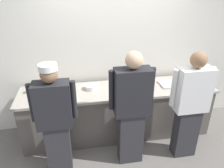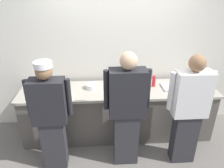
{
  "view_description": "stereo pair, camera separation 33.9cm",
  "coord_description": "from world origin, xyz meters",
  "px_view_note": "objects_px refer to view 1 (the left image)",
  "views": [
    {
      "loc": [
        -0.64,
        -2.65,
        2.46
      ],
      "look_at": [
        -0.11,
        0.36,
        0.99
      ],
      "focal_mm": 33.97,
      "sensor_mm": 36.0,
      "label": 1
    },
    {
      "loc": [
        -0.3,
        -2.69,
        2.46
      ],
      "look_at": [
        -0.11,
        0.36,
        0.99
      ],
      "focal_mm": 33.97,
      "sensor_mm": 36.0,
      "label": 2
    }
  ],
  "objects_px": {
    "plate_stack_rear": "(91,87)",
    "deli_cup": "(31,90)",
    "squeeze_bottle_primary": "(152,79)",
    "sheet_tray": "(175,84)",
    "ramekin_red_sauce": "(145,82)",
    "chef_near_left": "(55,119)",
    "chef_far_right": "(190,105)",
    "plate_stack_front": "(64,95)",
    "ramekin_green_sauce": "(145,90)",
    "chef_center": "(132,108)",
    "squeeze_bottle_secondary": "(49,97)",
    "ramekin_orange_sauce": "(41,92)",
    "mixing_bowl_steel": "(129,83)"
  },
  "relations": [
    {
      "from": "plate_stack_rear",
      "to": "deli_cup",
      "type": "distance_m",
      "value": 0.95
    },
    {
      "from": "chef_near_left",
      "to": "ramekin_orange_sauce",
      "type": "relative_size",
      "value": 17.74
    },
    {
      "from": "chef_near_left",
      "to": "ramekin_red_sauce",
      "type": "distance_m",
      "value": 1.66
    },
    {
      "from": "plate_stack_front",
      "to": "ramekin_green_sauce",
      "type": "distance_m",
      "value": 1.27
    },
    {
      "from": "chef_near_left",
      "to": "mixing_bowl_steel",
      "type": "distance_m",
      "value": 1.38
    },
    {
      "from": "chef_center",
      "to": "sheet_tray",
      "type": "distance_m",
      "value": 1.14
    },
    {
      "from": "plate_stack_rear",
      "to": "mixing_bowl_steel",
      "type": "bearing_deg",
      "value": -0.26
    },
    {
      "from": "sheet_tray",
      "to": "chef_far_right",
      "type": "bearing_deg",
      "value": -97.3
    },
    {
      "from": "plate_stack_front",
      "to": "squeeze_bottle_primary",
      "type": "distance_m",
      "value": 1.49
    },
    {
      "from": "ramekin_red_sauce",
      "to": "ramekin_green_sauce",
      "type": "xyz_separation_m",
      "value": [
        -0.09,
        -0.3,
        -0.0
      ]
    },
    {
      "from": "ramekin_orange_sauce",
      "to": "plate_stack_rear",
      "type": "bearing_deg",
      "value": 0.67
    },
    {
      "from": "chef_near_left",
      "to": "sheet_tray",
      "type": "relative_size",
      "value": 3.03
    },
    {
      "from": "mixing_bowl_steel",
      "to": "sheet_tray",
      "type": "height_order",
      "value": "mixing_bowl_steel"
    },
    {
      "from": "plate_stack_rear",
      "to": "ramekin_orange_sauce",
      "type": "bearing_deg",
      "value": -179.33
    },
    {
      "from": "mixing_bowl_steel",
      "to": "ramekin_red_sauce",
      "type": "relative_size",
      "value": 3.69
    },
    {
      "from": "chef_center",
      "to": "plate_stack_rear",
      "type": "xyz_separation_m",
      "value": [
        -0.49,
        0.72,
        0.01
      ]
    },
    {
      "from": "sheet_tray",
      "to": "ramekin_red_sauce",
      "type": "relative_size",
      "value": 5.08
    },
    {
      "from": "chef_far_right",
      "to": "plate_stack_front",
      "type": "height_order",
      "value": "chef_far_right"
    },
    {
      "from": "sheet_tray",
      "to": "plate_stack_rear",
      "type": "bearing_deg",
      "value": 177.2
    },
    {
      "from": "sheet_tray",
      "to": "squeeze_bottle_primary",
      "type": "relative_size",
      "value": 2.53
    },
    {
      "from": "chef_near_left",
      "to": "sheet_tray",
      "type": "bearing_deg",
      "value": 18.83
    },
    {
      "from": "chef_near_left",
      "to": "squeeze_bottle_primary",
      "type": "distance_m",
      "value": 1.74
    },
    {
      "from": "plate_stack_rear",
      "to": "squeeze_bottle_primary",
      "type": "xyz_separation_m",
      "value": [
        1.04,
        0.0,
        0.07
      ]
    },
    {
      "from": "chef_center",
      "to": "plate_stack_front",
      "type": "relative_size",
      "value": 8.25
    },
    {
      "from": "plate_stack_rear",
      "to": "sheet_tray",
      "type": "xyz_separation_m",
      "value": [
        1.43,
        -0.07,
        -0.02
      ]
    },
    {
      "from": "deli_cup",
      "to": "sheet_tray",
      "type": "bearing_deg",
      "value": -2.41
    },
    {
      "from": "plate_stack_front",
      "to": "plate_stack_rear",
      "type": "height_order",
      "value": "plate_stack_front"
    },
    {
      "from": "squeeze_bottle_primary",
      "to": "ramekin_red_sauce",
      "type": "xyz_separation_m",
      "value": [
        -0.11,
        0.05,
        -0.08
      ]
    },
    {
      "from": "ramekin_green_sauce",
      "to": "deli_cup",
      "type": "distance_m",
      "value": 1.81
    },
    {
      "from": "chef_far_right",
      "to": "sheet_tray",
      "type": "xyz_separation_m",
      "value": [
        0.09,
        0.68,
        0.01
      ]
    },
    {
      "from": "chef_near_left",
      "to": "squeeze_bottle_primary",
      "type": "height_order",
      "value": "chef_near_left"
    },
    {
      "from": "sheet_tray",
      "to": "squeeze_bottle_secondary",
      "type": "xyz_separation_m",
      "value": [
        -2.07,
        -0.23,
        0.07
      ]
    },
    {
      "from": "sheet_tray",
      "to": "ramekin_red_sauce",
      "type": "bearing_deg",
      "value": 165.97
    },
    {
      "from": "deli_cup",
      "to": "chef_center",
      "type": "bearing_deg",
      "value": -27.58
    },
    {
      "from": "squeeze_bottle_primary",
      "to": "ramekin_green_sauce",
      "type": "relative_size",
      "value": 2.0
    },
    {
      "from": "plate_stack_rear",
      "to": "ramekin_green_sauce",
      "type": "relative_size",
      "value": 1.85
    },
    {
      "from": "chef_center",
      "to": "deli_cup",
      "type": "xyz_separation_m",
      "value": [
        -1.44,
        0.75,
        0.03
      ]
    },
    {
      "from": "chef_far_right",
      "to": "squeeze_bottle_primary",
      "type": "bearing_deg",
      "value": 112.54
    },
    {
      "from": "plate_stack_rear",
      "to": "sheet_tray",
      "type": "relative_size",
      "value": 0.36
    },
    {
      "from": "chef_near_left",
      "to": "squeeze_bottle_secondary",
      "type": "distance_m",
      "value": 0.46
    },
    {
      "from": "plate_stack_rear",
      "to": "ramekin_red_sauce",
      "type": "relative_size",
      "value": 1.85
    },
    {
      "from": "sheet_tray",
      "to": "squeeze_bottle_secondary",
      "type": "distance_m",
      "value": 2.09
    },
    {
      "from": "plate_stack_front",
      "to": "plate_stack_rear",
      "type": "relative_size",
      "value": 1.06
    },
    {
      "from": "chef_far_right",
      "to": "ramekin_red_sauce",
      "type": "distance_m",
      "value": 0.91
    },
    {
      "from": "sheet_tray",
      "to": "squeeze_bottle_primary",
      "type": "distance_m",
      "value": 0.41
    },
    {
      "from": "chef_far_right",
      "to": "ramekin_green_sauce",
      "type": "xyz_separation_m",
      "value": [
        -0.5,
        0.51,
        0.02
      ]
    },
    {
      "from": "chef_far_right",
      "to": "squeeze_bottle_secondary",
      "type": "distance_m",
      "value": 2.04
    },
    {
      "from": "plate_stack_rear",
      "to": "chef_far_right",
      "type": "bearing_deg",
      "value": -28.97
    },
    {
      "from": "squeeze_bottle_primary",
      "to": "squeeze_bottle_secondary",
      "type": "distance_m",
      "value": 1.7
    },
    {
      "from": "chef_center",
      "to": "squeeze_bottle_secondary",
      "type": "height_order",
      "value": "chef_center"
    }
  ]
}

